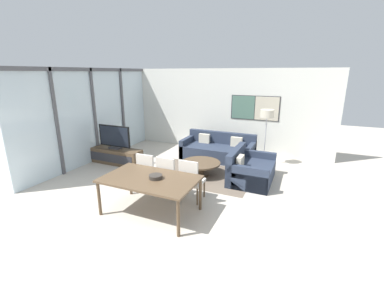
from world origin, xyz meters
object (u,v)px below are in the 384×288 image
tv_console (116,156)px  sofa_main (218,150)px  coffee_table (201,165)px  dining_table (150,181)px  sofa_side (249,170)px  dining_chair_right (191,179)px  dining_chair_left (148,171)px  fruit_bowl (156,176)px  floor_lamp (267,117)px  dining_chair_centre (168,175)px  television (114,137)px

tv_console → sofa_main: bearing=32.2°
coffee_table → dining_table: bearing=-94.6°
tv_console → dining_table: dining_table is taller
tv_console → dining_table: 3.24m
sofa_side → coffee_table: bearing=97.5°
coffee_table → dining_chair_right: dining_chair_right is taller
dining_chair_left → fruit_bowl: size_ratio=3.66×
dining_table → dining_chair_right: dining_chair_right is taller
sofa_side → fruit_bowl: (-1.31, -2.32, 0.50)m
coffee_table → dining_table: (-0.17, -2.18, 0.39)m
tv_console → dining_chair_right: 3.30m
sofa_side → floor_lamp: bearing=-7.8°
dining_chair_left → fruit_bowl: dining_chair_left is taller
sofa_main → dining_table: (-0.17, -3.68, 0.40)m
dining_chair_left → fruit_bowl: 0.99m
sofa_main → floor_lamp: (1.43, -0.04, 1.17)m
tv_console → sofa_main: 3.18m
dining_chair_left → fruit_bowl: bearing=-47.9°
dining_chair_right → floor_lamp: bearing=69.7°
coffee_table → dining_chair_left: dining_chair_left is taller
sofa_main → dining_chair_centre: dining_chair_centre is taller
sofa_side → dining_chair_centre: (-1.42, -1.63, 0.25)m
floor_lamp → dining_chair_right: bearing=-110.3°
television → dining_chair_centre: television is taller
tv_console → television: (0.00, 0.00, 0.58)m
coffee_table → floor_lamp: bearing=45.7°
dining_chair_right → coffee_table: bearing=103.7°
television → dining_chair_right: (3.04, -1.25, -0.30)m
tv_console → floor_lamp: (4.12, 1.65, 1.21)m
dining_chair_left → dining_chair_centre: (0.53, -0.02, 0.00)m
television → sofa_side: bearing=5.2°
fruit_bowl → dining_chair_left: bearing=132.1°
dining_chair_right → dining_table: bearing=-125.5°
coffee_table → sofa_main: bearing=90.0°
television → fruit_bowl: television is taller
sofa_main → dining_table: size_ratio=1.24×
television → dining_chair_left: 2.37m
dining_table → tv_console: bearing=141.7°
tv_console → sofa_side: sofa_side is taller
dining_chair_right → floor_lamp: 3.23m
sofa_main → floor_lamp: bearing=-1.5°
tv_console → sofa_main: (2.69, 1.69, 0.04)m
coffee_table → dining_chair_centre: 1.49m
sofa_side → coffee_table: sofa_side is taller
sofa_side → sofa_main: bearing=43.1°
tv_console → dining_chair_right: bearing=-22.3°
coffee_table → floor_lamp: (1.43, 1.46, 1.17)m
fruit_bowl → floor_lamp: bearing=67.7°
fruit_bowl → dining_chair_right: bearing=60.2°
floor_lamp → sofa_side: bearing=-97.8°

